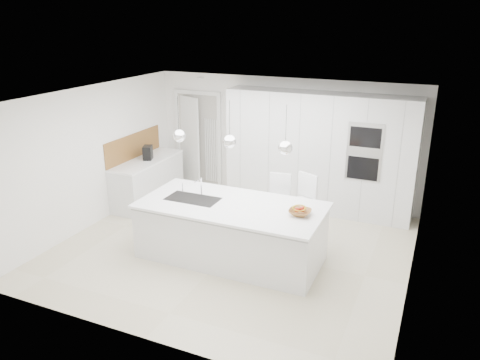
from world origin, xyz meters
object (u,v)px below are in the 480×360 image
at_px(espresso_machine, 148,153).
at_px(bar_stool_right, 304,212).
at_px(island_base, 230,233).
at_px(fruit_bowl, 300,212).
at_px(bar_stool_left, 277,208).

distance_m(espresso_machine, bar_stool_right, 3.54).
distance_m(island_base, fruit_bowl, 1.20).
height_order(island_base, espresso_machine, espresso_machine).
height_order(bar_stool_left, bar_stool_right, bar_stool_right).
bearing_deg(bar_stool_left, bar_stool_right, -10.43).
height_order(island_base, bar_stool_right, bar_stool_right).
bearing_deg(island_base, bar_stool_left, 63.98).
xyz_separation_m(island_base, bar_stool_right, (0.92, 0.88, 0.17)).
bearing_deg(bar_stool_right, bar_stool_left, -159.69).
xyz_separation_m(fruit_bowl, bar_stool_left, (-0.64, 0.83, -0.37)).
height_order(espresso_machine, bar_stool_left, espresso_machine).
bearing_deg(espresso_machine, fruit_bowl, -45.22).
relative_size(island_base, espresso_machine, 10.24).
bearing_deg(island_base, espresso_machine, 148.82).
distance_m(fruit_bowl, bar_stool_left, 1.11).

